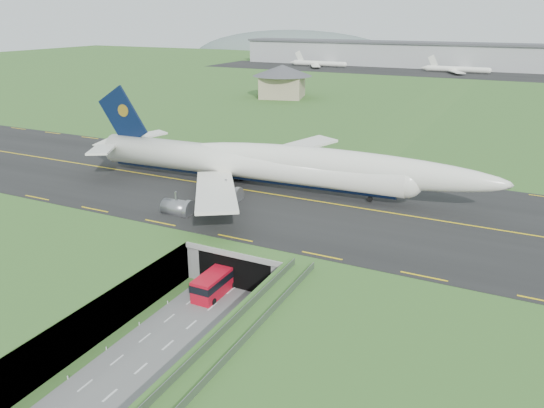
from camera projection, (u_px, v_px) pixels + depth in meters
The scene contains 10 objects.
ground at pixel (204, 315), 70.89m from camera, with size 900.00×900.00×0.00m, color #366327.
airfield_deck at pixel (203, 295), 69.88m from camera, with size 800.00×800.00×6.00m, color gray.
trench_road at pixel (170, 344), 64.53m from camera, with size 12.00×75.00×0.20m, color slate.
taxiway at pixel (302, 199), 96.67m from camera, with size 800.00×44.00×0.18m, color black.
tunnel_portal at pixel (261, 246), 83.86m from camera, with size 17.00×22.30×6.00m.
guideway at pixel (188, 393), 48.38m from camera, with size 3.00×53.00×7.05m.
jumbo_jet at pixel (272, 165), 100.54m from camera, with size 85.56×56.50×18.71m.
shuttle_tram at pixel (215, 283), 75.50m from camera, with size 3.18×8.19×3.33m.
service_building at pixel (282, 78), 212.25m from camera, with size 29.12×29.12×12.99m.
cargo_terminal at pixel (477, 56), 318.82m from camera, with size 320.00×67.00×15.60m.
Camera 1 is at (35.47, -51.28, 37.96)m, focal length 35.00 mm.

